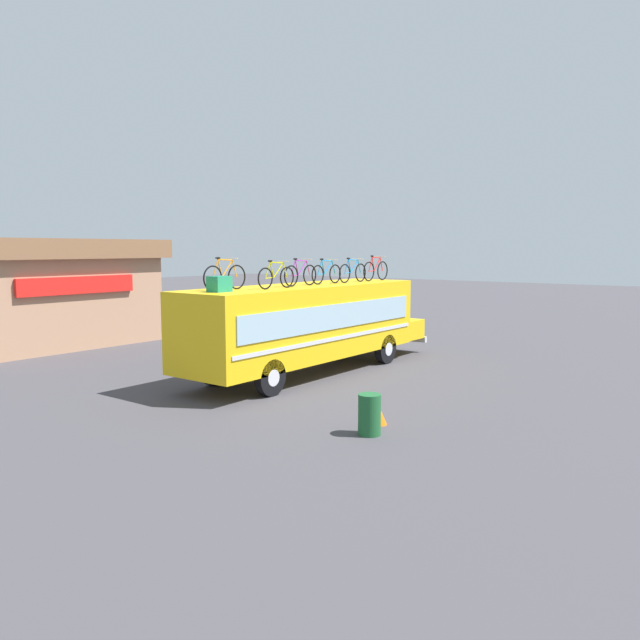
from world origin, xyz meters
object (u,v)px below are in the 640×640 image
object	(u,v)px
bus	(309,322)
rooftop_bicycle_6	(376,270)
traffic_cone	(379,415)
rooftop_bicycle_1	(225,276)
rooftop_bicycle_4	(327,273)
rooftop_bicycle_3	(301,274)
luggage_bag_1	(219,284)
trash_bin	(370,415)
rooftop_bicycle_5	(353,272)
rooftop_bicycle_2	(276,277)

from	to	relation	value
bus	rooftop_bicycle_6	size ratio (longest dim) A/B	6.70
bus	traffic_cone	xyz separation A→B (m)	(-3.84, -5.14, -1.50)
rooftop_bicycle_1	rooftop_bicycle_4	xyz separation A→B (m)	(4.31, -0.47, -0.03)
rooftop_bicycle_3	rooftop_bicycle_1	bearing A→B (deg)	169.98
rooftop_bicycle_6	bus	bearing A→B (deg)	174.22
traffic_cone	luggage_bag_1	bearing A→B (deg)	93.76
rooftop_bicycle_6	trash_bin	distance (m)	10.11
rooftop_bicycle_5	rooftop_bicycle_3	bearing A→B (deg)	177.07
rooftop_bicycle_6	rooftop_bicycle_5	bearing A→B (deg)	178.99
rooftop_bicycle_5	traffic_cone	bearing A→B (deg)	-141.02
bus	luggage_bag_1	world-z (taller)	luggage_bag_1
rooftop_bicycle_4	rooftop_bicycle_3	bearing A→B (deg)	-178.66
traffic_cone	bus	bearing A→B (deg)	53.26
rooftop_bicycle_1	rooftop_bicycle_3	size ratio (longest dim) A/B	1.03
rooftop_bicycle_3	rooftop_bicycle_4	distance (m)	1.45
rooftop_bicycle_4	luggage_bag_1	bearing A→B (deg)	179.54
luggage_bag_1	traffic_cone	world-z (taller)	luggage_bag_1
luggage_bag_1	rooftop_bicycle_3	size ratio (longest dim) A/B	0.34
rooftop_bicycle_2	rooftop_bicycle_5	size ratio (longest dim) A/B	0.98
bus	rooftop_bicycle_2	world-z (taller)	rooftop_bicycle_2
traffic_cone	trash_bin	bearing A→B (deg)	-161.99
rooftop_bicycle_2	rooftop_bicycle_6	world-z (taller)	rooftop_bicycle_6
rooftop_bicycle_4	traffic_cone	bearing A→B (deg)	-132.80
rooftop_bicycle_1	traffic_cone	size ratio (longest dim) A/B	3.67
traffic_cone	rooftop_bicycle_1	bearing A→B (deg)	86.79
rooftop_bicycle_4	rooftop_bicycle_6	xyz separation A→B (m)	(2.82, -0.20, 0.03)
rooftop_bicycle_1	rooftop_bicycle_4	bearing A→B (deg)	-6.25
rooftop_bicycle_2	traffic_cone	distance (m)	5.89
rooftop_bicycle_6	traffic_cone	distance (m)	9.38
rooftop_bicycle_3	trash_bin	distance (m)	7.18
luggage_bag_1	rooftop_bicycle_4	size ratio (longest dim) A/B	0.34
rooftop_bicycle_3	rooftop_bicycle_5	world-z (taller)	rooftop_bicycle_3
rooftop_bicycle_5	traffic_cone	xyz separation A→B (m)	(-5.94, -4.80, -3.12)
rooftop_bicycle_2	rooftop_bicycle_5	bearing A→B (deg)	1.36
luggage_bag_1	rooftop_bicycle_3	xyz separation A→B (m)	(3.50, -0.07, 0.16)
bus	trash_bin	distance (m)	7.26
rooftop_bicycle_1	rooftop_bicycle_5	xyz separation A→B (m)	(5.63, -0.65, -0.03)
rooftop_bicycle_4	rooftop_bicycle_5	distance (m)	1.34
rooftop_bicycle_2	rooftop_bicycle_4	distance (m)	2.92
bus	trash_bin	world-z (taller)	bus
rooftop_bicycle_5	traffic_cone	distance (m)	8.25
luggage_bag_1	rooftop_bicycle_1	bearing A→B (deg)	34.22
rooftop_bicycle_2	rooftop_bicycle_1	bearing A→B (deg)	151.88
rooftop_bicycle_3	bus	bearing A→B (deg)	16.21
rooftop_bicycle_2	traffic_cone	world-z (taller)	rooftop_bicycle_2
rooftop_bicycle_4	rooftop_bicycle_5	bearing A→B (deg)	-7.56
trash_bin	traffic_cone	distance (m)	0.91
rooftop_bicycle_6	rooftop_bicycle_3	bearing A→B (deg)	177.74
rooftop_bicycle_6	rooftop_bicycle_4	bearing A→B (deg)	175.90
rooftop_bicycle_1	rooftop_bicycle_5	distance (m)	5.67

